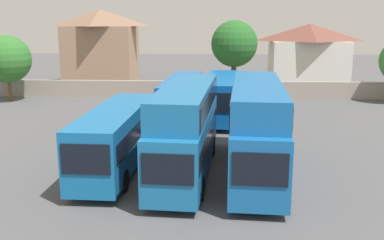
# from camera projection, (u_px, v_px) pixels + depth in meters

# --- Properties ---
(ground) EXTENTS (140.00, 140.00, 0.00)m
(ground) POSITION_uv_depth(u_px,v_px,m) (200.00, 108.00, 41.73)
(ground) COLOR #4C4C4F
(depot_boundary_wall) EXTENTS (56.00, 0.50, 1.80)m
(depot_boundary_wall) POSITION_uv_depth(u_px,v_px,m) (202.00, 89.00, 47.02)
(depot_boundary_wall) COLOR gray
(depot_boundary_wall) RESTS_ON ground
(bus_1) EXTENTS (2.78, 10.65, 3.38)m
(bus_1) POSITION_uv_depth(u_px,v_px,m) (116.00, 135.00, 24.09)
(bus_1) COLOR #14619E
(bus_1) RESTS_ON ground
(bus_2) EXTENTS (3.23, 11.72, 4.71)m
(bus_2) POSITION_uv_depth(u_px,v_px,m) (186.00, 124.00, 23.41)
(bus_2) COLOR #17619B
(bus_2) RESTS_ON ground
(bus_3) EXTENTS (3.31, 12.03, 4.85)m
(bus_3) POSITION_uv_depth(u_px,v_px,m) (257.00, 124.00, 23.23)
(bus_3) COLOR #16599D
(bus_3) RESTS_ON ground
(bus_4) EXTENTS (3.13, 11.30, 3.36)m
(bus_4) POSITION_uv_depth(u_px,v_px,m) (182.00, 96.00, 36.83)
(bus_4) COLOR #1B55A0
(bus_4) RESTS_ON ground
(bus_5) EXTENTS (3.28, 10.67, 3.53)m
(bus_5) POSITION_uv_depth(u_px,v_px,m) (221.00, 95.00, 36.60)
(bus_5) COLOR #0F55A7
(bus_5) RESTS_ON ground
(house_terrace_left) EXTENTS (8.99, 7.77, 9.50)m
(house_terrace_left) POSITION_uv_depth(u_px,v_px,m) (101.00, 46.00, 57.03)
(house_terrace_left) COLOR #9E7A60
(house_terrace_left) RESTS_ON ground
(house_terrace_centre) EXTENTS (9.72, 6.43, 7.70)m
(house_terrace_centre) POSITION_uv_depth(u_px,v_px,m) (308.00, 54.00, 55.30)
(house_terrace_centre) COLOR silver
(house_terrace_centre) RESTS_ON ground
(tree_behind_wall) EXTENTS (4.77, 4.77, 6.66)m
(tree_behind_wall) POSITION_uv_depth(u_px,v_px,m) (7.00, 59.00, 44.32)
(tree_behind_wall) COLOR brown
(tree_behind_wall) RESTS_ON ground
(tree_right_of_lot) EXTENTS (5.07, 5.07, 8.12)m
(tree_right_of_lot) POSITION_uv_depth(u_px,v_px,m) (234.00, 44.00, 48.26)
(tree_right_of_lot) COLOR brown
(tree_right_of_lot) RESTS_ON ground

